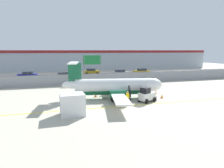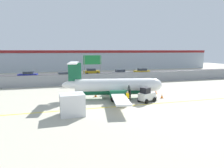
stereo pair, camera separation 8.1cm
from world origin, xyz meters
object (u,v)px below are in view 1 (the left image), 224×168
at_px(parked_car_2, 91,71).
at_px(parked_car_1, 64,76).
at_px(parked_car_3, 120,73).
at_px(traffic_cone_far_right, 105,92).
at_px(traffic_cone_near_right, 96,95).
at_px(traffic_cone_near_left, 162,96).
at_px(highway_sign, 92,62).
at_px(baggage_tug, 147,95).
at_px(ground_crew_worker, 128,97).
at_px(traffic_cone_far_left, 156,92).
at_px(commuter_airplane, 116,87).
at_px(cargo_container, 72,104).
at_px(parked_car_4, 142,71).
at_px(parked_car_0, 28,75).

bearing_deg(parked_car_2, parked_car_1, -136.25).
relative_size(parked_car_2, parked_car_3, 1.01).
xyz_separation_m(parked_car_1, parked_car_2, (7.48, 7.69, 0.00)).
relative_size(traffic_cone_far_right, parked_car_2, 0.15).
bearing_deg(parked_car_3, traffic_cone_near_right, -117.39).
bearing_deg(traffic_cone_near_left, highway_sign, 113.56).
distance_m(traffic_cone_near_right, parked_car_1, 18.41).
relative_size(baggage_tug, parked_car_2, 0.61).
height_order(ground_crew_worker, highway_sign, highway_sign).
xyz_separation_m(traffic_cone_far_left, parked_car_3, (1.20, 21.13, 0.58)).
distance_m(commuter_airplane, parked_car_1, 20.52).
bearing_deg(commuter_airplane, highway_sign, 102.51).
distance_m(traffic_cone_far_left, parked_car_3, 21.17).
xyz_separation_m(cargo_container, parked_car_1, (0.07, 25.34, -0.21)).
distance_m(cargo_container, traffic_cone_far_left, 14.68).
bearing_deg(parked_car_1, parked_car_4, 5.06).
height_order(parked_car_2, parked_car_3, same).
xyz_separation_m(commuter_airplane, parked_car_2, (1.29, 27.24, -0.71)).
xyz_separation_m(ground_crew_worker, parked_car_2, (0.96, 31.06, -0.06)).
bearing_deg(cargo_container, parked_car_0, 103.36).
xyz_separation_m(parked_car_1, highway_sign, (5.46, -5.59, 3.24)).
relative_size(traffic_cone_near_left, parked_car_4, 0.15).
bearing_deg(commuter_airplane, parked_car_2, 96.81).
xyz_separation_m(commuter_airplane, cargo_container, (-6.26, -5.79, -0.50)).
bearing_deg(parked_car_2, highway_sign, -100.68).
distance_m(traffic_cone_near_right, traffic_cone_far_left, 9.16).
xyz_separation_m(traffic_cone_far_right, parked_car_3, (8.79, 19.67, 0.58)).
relative_size(parked_car_2, highway_sign, 0.77).
distance_m(parked_car_1, parked_car_4, 21.04).
distance_m(ground_crew_worker, parked_car_2, 31.07).
bearing_deg(ground_crew_worker, cargo_container, -179.44).
distance_m(traffic_cone_near_right, traffic_cone_far_right, 1.88).
bearing_deg(parked_car_2, parked_car_0, -168.78).
height_order(traffic_cone_near_left, parked_car_4, parked_car_4).
bearing_deg(parked_car_3, parked_car_4, 12.94).
bearing_deg(traffic_cone_near_right, commuter_airplane, -31.47).
xyz_separation_m(baggage_tug, traffic_cone_near_left, (2.88, 1.29, -0.54)).
height_order(baggage_tug, ground_crew_worker, baggage_tug).
height_order(parked_car_1, parked_car_3, same).
bearing_deg(parked_car_2, parked_car_3, -39.24).
bearing_deg(highway_sign, parked_car_4, 33.21).
xyz_separation_m(commuter_airplane, traffic_cone_far_left, (6.66, 1.13, -1.29)).
relative_size(traffic_cone_near_left, parked_car_2, 0.15).
height_order(baggage_tug, traffic_cone_far_right, baggage_tug).
height_order(cargo_container, parked_car_0, cargo_container).
xyz_separation_m(ground_crew_worker, cargo_container, (-6.59, -1.97, 0.15)).
height_order(traffic_cone_far_right, parked_car_3, parked_car_3).
distance_m(cargo_container, parked_car_3, 31.40).
xyz_separation_m(traffic_cone_near_left, parked_car_4, (8.30, 25.56, 0.58)).
distance_m(baggage_tug, parked_car_4, 29.09).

